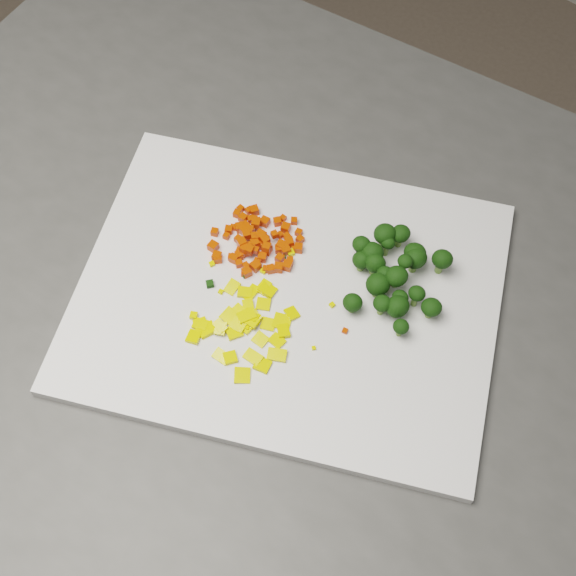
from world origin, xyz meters
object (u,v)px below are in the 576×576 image
Objects in this scene: counter_block at (306,450)px; cutting_board at (288,296)px; broccoli_pile at (392,273)px; carrot_pile at (256,235)px; pepper_pile at (244,322)px.

cutting_board is at bearing -167.71° from counter_block.
cutting_board is 0.11m from broccoli_pile.
cutting_board is 0.07m from carrot_pile.
broccoli_pile is at bearing 53.06° from counter_block.
cutting_board reaches higher than counter_block.
broccoli_pile is at bearing 42.38° from cutting_board.
counter_block is at bearing -13.27° from carrot_pile.
counter_block is at bearing 57.53° from pepper_pile.
broccoli_pile reaches higher than pepper_pile.
broccoli_pile reaches higher than carrot_pile.
carrot_pile is 0.86× the size of pepper_pile.
carrot_pile is at bearing 166.73° from counter_block.
pepper_pile is (-0.01, -0.06, 0.01)m from cutting_board.
cutting_board is 3.88× the size of pepper_pile.
broccoli_pile reaches higher than cutting_board.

